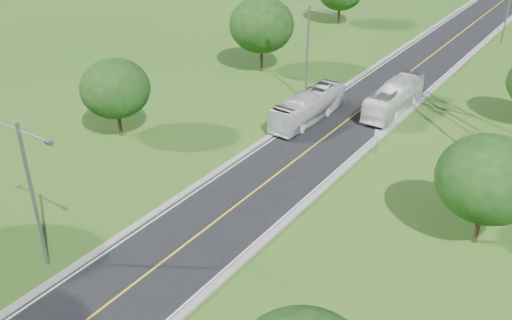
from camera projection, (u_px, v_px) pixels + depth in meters
The scene contains 12 objects.
ground at pixel (411, 71), 68.48m from camera, with size 260.00×260.00×0.00m, color #295919.
road at pixel (428, 58), 72.80m from camera, with size 8.00×150.00×0.06m, color black.
curb_left at pixel (397, 51), 74.87m from camera, with size 0.50×150.00×0.22m, color gray.
curb_right at pixel (462, 64), 70.66m from camera, with size 0.50×150.00×0.22m, color gray.
speed_limit_sign at pixel (377, 138), 49.21m from camera, with size 0.55×0.09×2.40m.
streetlight_near_left at pixel (30, 185), 33.89m from camera, with size 5.90×0.25×10.00m.
streetlight_mid_left at pixel (308, 46), 57.75m from camera, with size 5.90×0.25×10.00m.
tree_lb at pixel (115, 89), 51.05m from camera, with size 6.30×6.30×7.33m.
tree_lc at pixel (262, 25), 66.01m from camera, with size 7.56×7.56×8.79m.
tree_rb at pixel (488, 179), 36.46m from camera, with size 6.72×6.72×7.82m.
bus_outbound at pixel (394, 98), 57.30m from camera, with size 2.45×10.47×2.92m, color white.
bus_inbound at pixel (308, 107), 55.31m from camera, with size 2.43×10.38×2.89m, color silver.
Camera 1 is at (21.49, -4.31, 23.54)m, focal length 40.00 mm.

